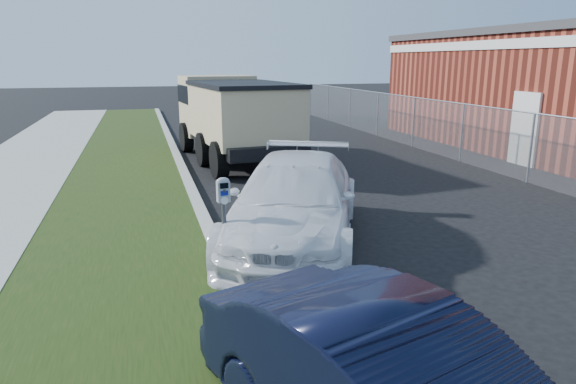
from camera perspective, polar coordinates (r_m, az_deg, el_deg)
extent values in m
plane|color=black|center=(8.37, 11.28, -7.63)|extent=(120.00, 120.00, 0.00)
cube|color=gray|center=(9.42, -8.76, -4.50)|extent=(0.25, 50.00, 0.15)
cube|color=black|center=(9.38, -18.53, -5.26)|extent=(3.00, 50.00, 0.13)
plane|color=slate|center=(17.04, 18.77, 6.22)|extent=(0.00, 30.00, 30.00)
cylinder|color=#8D939A|center=(16.94, 19.02, 9.23)|extent=(0.04, 30.00, 0.04)
cylinder|color=#8D939A|center=(14.70, 25.37, 4.41)|extent=(0.06, 0.06, 1.80)
cylinder|color=#8D939A|center=(17.04, 18.77, 6.22)|extent=(0.06, 0.06, 1.80)
cylinder|color=#8D939A|center=(19.55, 13.79, 7.53)|extent=(0.06, 0.06, 1.80)
cylinder|color=#8D939A|center=(22.19, 9.94, 8.50)|extent=(0.06, 0.06, 1.80)
cylinder|color=#8D939A|center=(24.91, 6.91, 9.23)|extent=(0.06, 0.06, 1.80)
cylinder|color=#8D939A|center=(27.69, 4.47, 9.80)|extent=(0.06, 0.06, 1.80)
cylinder|color=#8D939A|center=(30.51, 2.48, 10.25)|extent=(0.06, 0.06, 1.80)
cube|color=silver|center=(18.58, 21.56, 14.98)|extent=(0.06, 14.00, 0.30)
cube|color=silver|center=(17.11, 24.75, 6.38)|extent=(0.08, 1.10, 2.20)
cylinder|color=#3F4247|center=(7.54, -7.05, -4.86)|extent=(0.07, 0.07, 0.99)
cube|color=gray|center=(7.35, -7.21, 0.05)|extent=(0.19, 0.14, 0.30)
ellipsoid|color=gray|center=(7.31, -7.24, 1.18)|extent=(0.20, 0.14, 0.11)
cube|color=black|center=(7.26, -7.10, 0.69)|extent=(0.12, 0.02, 0.08)
cube|color=navy|center=(7.29, -7.08, -0.14)|extent=(0.11, 0.02, 0.07)
cylinder|color=silver|center=(7.32, -7.06, -0.96)|extent=(0.11, 0.02, 0.11)
cube|color=#3F4247|center=(7.29, -7.09, 0.09)|extent=(0.04, 0.01, 0.05)
imported|color=white|center=(8.95, 0.77, -0.91)|extent=(3.91, 5.47, 1.47)
cube|color=black|center=(16.43, -5.76, 6.06)|extent=(2.87, 6.69, 0.36)
cube|color=tan|center=(18.57, -7.86, 9.56)|extent=(2.56, 2.06, 2.03)
cube|color=black|center=(18.55, -7.91, 10.81)|extent=(2.59, 2.08, 0.61)
cube|color=tan|center=(15.55, -4.99, 8.72)|extent=(2.85, 4.49, 1.63)
cube|color=black|center=(15.49, -5.06, 11.82)|extent=(2.96, 4.60, 0.12)
cube|color=black|center=(19.60, -8.47, 7.10)|extent=(2.44, 0.40, 0.30)
cylinder|color=black|center=(18.35, -11.23, 6.01)|extent=(0.43, 1.04, 1.02)
cylinder|color=black|center=(18.91, -4.22, 6.49)|extent=(0.43, 1.04, 1.02)
cylinder|color=black|center=(15.69, -9.32, 4.70)|extent=(0.43, 1.04, 1.02)
cylinder|color=black|center=(16.35, -1.28, 5.28)|extent=(0.43, 1.04, 1.02)
cylinder|color=black|center=(13.94, -7.66, 3.56)|extent=(0.43, 1.04, 1.02)
cylinder|color=black|center=(14.67, 1.23, 4.22)|extent=(0.43, 1.04, 1.02)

